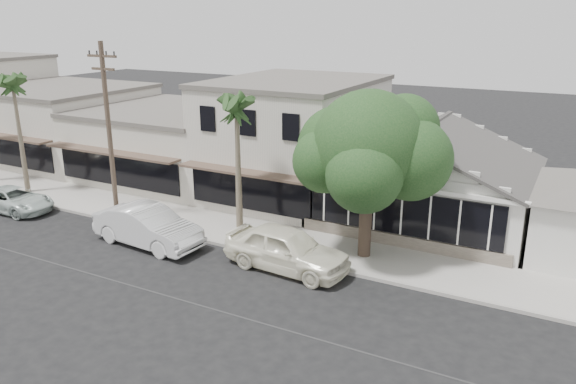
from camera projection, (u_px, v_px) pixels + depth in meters
The scene contains 13 objects.
ground at pixel (197, 305), 20.58m from camera, with size 140.00×140.00×0.00m, color black.
sidewalk_north at pixel (153, 213), 29.83m from camera, with size 90.00×3.50×0.15m, color #9E9991.
corner_shop at pixel (427, 173), 28.03m from camera, with size 10.40×8.60×5.10m.
row_building_near at pixel (295, 140), 32.30m from camera, with size 8.00×10.00×6.50m, color #BAB5A8.
row_building_midnear at pixel (173, 144), 36.70m from camera, with size 10.00×10.00×4.20m, color beige.
row_building_midfar at pixel (60, 124), 41.30m from camera, with size 11.00×10.00×5.00m, color #BAB5A8.
utility_pole at pixel (109, 129), 27.56m from camera, with size 1.80×0.24×9.00m.
car_0 at pixel (287, 249), 23.20m from camera, with size 2.17×5.40×1.84m, color white.
car_1 at pixel (148, 226), 25.69m from camera, with size 1.91×5.49×1.81m, color silver.
car_2 at pixel (14, 200), 30.24m from camera, with size 2.13×4.62×1.28m, color #B6C4BE.
shade_tree at pixel (369, 149), 23.28m from camera, with size 6.62×5.99×7.35m.
palm_east at pixel (237, 108), 25.18m from camera, with size 2.98×2.98×7.19m.
palm_mid at pixel (13, 86), 31.43m from camera, with size 2.22×2.22×7.40m.
Camera 1 is at (11.61, -14.63, 10.15)m, focal length 35.00 mm.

